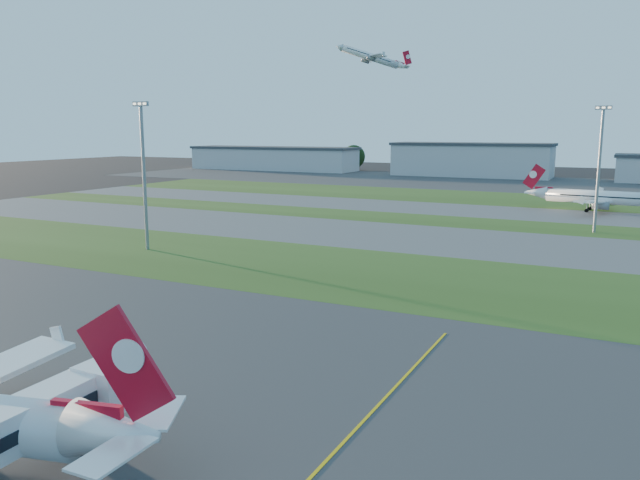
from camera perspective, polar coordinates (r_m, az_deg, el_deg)
The scene contains 18 objects.
ground at distance 43.50m, azimuth -6.64°, elevation -18.94°, with size 700.00×700.00×0.00m, color black.
apron_near at distance 43.50m, azimuth -6.64°, elevation -18.93°, with size 300.00×70.00×0.01m, color #333335.
grass_strip_a at distance 88.82m, azimuth 12.05°, elevation -3.87°, with size 300.00×34.00×0.01m, color #2C4617.
taxiway_a at distance 120.41m, azimuth 16.03°, elevation -0.40°, with size 300.00×32.00×0.01m, color #515154.
grass_strip_b at distance 144.77m, azimuth 17.88°, elevation 1.21°, with size 300.00×18.00×0.01m, color #2C4617.
taxiway_b at distance 166.36m, azimuth 19.06°, elevation 2.24°, with size 300.00×26.00×0.01m, color #515154.
grass_strip_c at distance 198.91m, azimuth 20.34°, elevation 3.36°, with size 300.00×40.00×0.01m, color #2C4617.
apron_far at distance 258.39m, azimuth 21.85°, elevation 4.66°, with size 400.00×80.00×0.01m, color #333335.
yellow_line at distance 41.30m, azimuth -0.42°, elevation -20.57°, with size 0.25×60.00×0.02m, color gold.
airliner_taxiing at distance 176.46m, azimuth 24.31°, elevation 3.54°, with size 34.22×28.91×10.68m.
airliner_departing at distance 270.10m, azimuth 4.64°, elevation 16.35°, with size 25.41×22.15×9.52m.
light_mast_west at distance 113.30m, azimuth -15.83°, elevation 6.53°, with size 3.20×0.70×25.80m.
light_mast_centre at distance 139.93m, azimuth 24.19°, elevation 6.63°, with size 3.20×0.70×25.80m.
hangar_far_west at distance 334.20m, azimuth -4.31°, elevation 7.47°, with size 91.80×23.00×12.20m.
hangar_west at distance 294.50m, azimuth 13.66°, elevation 7.16°, with size 71.40×23.00×15.20m.
tree_far_west at distance 366.87m, azimuth -8.68°, elevation 7.67°, with size 11.00×11.00×12.00m.
tree_west at distance 329.23m, azimuth 3.09°, elevation 7.62°, with size 12.10×12.10×13.20m.
tree_mid_west at distance 300.88m, azimuth 18.80°, elevation 6.63°, with size 9.90×9.90×10.80m.
Camera 1 is at (21.15, -31.66, 21.04)m, focal length 35.00 mm.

